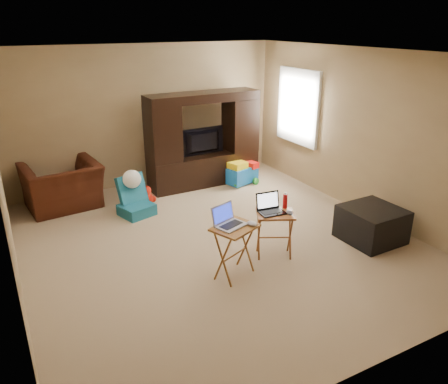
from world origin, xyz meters
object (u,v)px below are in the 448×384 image
laptop_right (272,204)px  water_bottle (285,201)px  child_rocker (136,197)px  television (205,142)px  push_toy (242,172)px  mouse_right (290,213)px  recliner (63,186)px  plush_toy (146,196)px  ottoman (372,224)px  tray_table_right (274,235)px  laptop_left (231,217)px  tray_table_left (235,251)px  entertainment_center (203,140)px  mouse_left (252,224)px

laptop_right → water_bottle: (0.24, 0.06, -0.03)m
child_rocker → television: bearing=8.7°
push_toy → mouse_right: mouse_right is taller
recliner → mouse_right: size_ratio=9.28×
recliner → plush_toy: (1.20, -0.58, -0.19)m
television → plush_toy: size_ratio=2.38×
ottoman → tray_table_right: (-1.43, 0.27, 0.07)m
child_rocker → laptop_left: size_ratio=1.84×
ottoman → tray_table_left: size_ratio=1.14×
entertainment_center → laptop_left: entertainment_center is taller
plush_toy → mouse_left: 2.67m
television → tray_table_right: television is taller
plush_toy → push_toy: push_toy is taller
tray_table_left → water_bottle: bearing=-6.4°
recliner → mouse_left: bearing=111.0°
mouse_left → mouse_right: size_ratio=1.07×
plush_toy → tray_table_right: 2.52m
entertainment_center → plush_toy: bearing=-159.0°
ottoman → child_rocker: bearing=138.0°
tray_table_right → recliner: bearing=152.4°
television → laptop_left: bearing=66.0°
recliner → laptop_right: (2.08, -2.90, 0.35)m
tray_table_right → push_toy: bearing=94.7°
mouse_right → water_bottle: bearing=70.7°
child_rocker → plush_toy: child_rocker is taller
tray_table_left → child_rocker: bearing=79.9°
ottoman → mouse_left: mouse_left is taller
child_rocker → water_bottle: 2.45m
recliner → tray_table_left: (1.43, -3.10, -0.05)m
tray_table_right → mouse_right: 0.37m
recliner → ottoman: recliner is taller
mouse_right → water_bottle: (0.07, 0.20, 0.07)m
tray_table_left → entertainment_center: bearing=48.3°
entertainment_center → tray_table_right: (-0.38, -2.87, -0.54)m
laptop_left → water_bottle: laptop_left is taller
laptop_right → water_bottle: size_ratio=1.70×
ottoman → water_bottle: size_ratio=3.96×
ottoman → recliner: bearing=138.0°
television → mouse_right: bearing=81.5°
recliner → water_bottle: water_bottle is taller
push_toy → tray_table_right: tray_table_right is taller
mouse_right → laptop_right: bearing=140.5°
tray_table_right → water_bottle: 0.45m
tray_table_left → mouse_right: (0.81, 0.05, 0.31)m
plush_toy → laptop_left: (0.21, -2.49, 0.59)m
tray_table_right → laptop_right: (-0.04, 0.02, 0.42)m
push_toy → water_bottle: size_ratio=3.21×
laptop_left → mouse_left: 0.26m
child_rocker → mouse_left: 2.44m
television → laptop_left: size_ratio=2.54×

